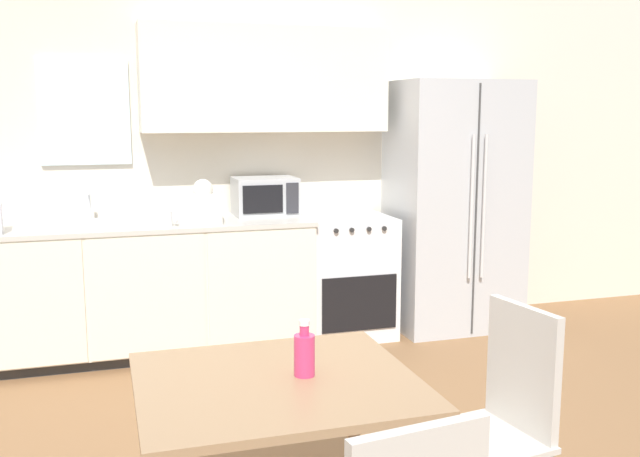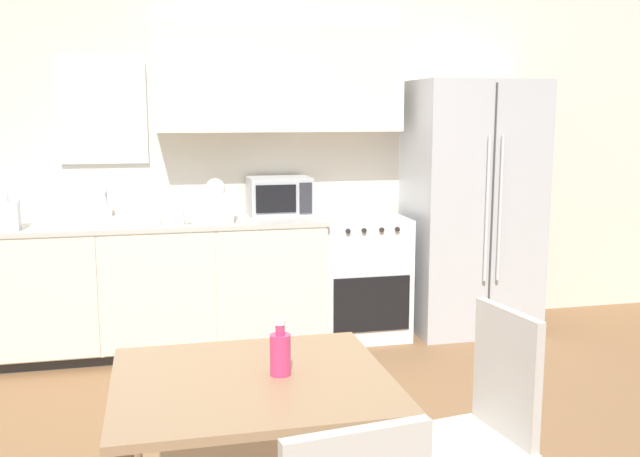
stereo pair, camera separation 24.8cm
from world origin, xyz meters
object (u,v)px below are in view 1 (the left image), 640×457
Objects in this scene: oven_range at (345,276)px; dining_chair_side at (503,410)px; coffee_mug at (167,219)px; drink_bottle at (304,353)px; refrigerator at (454,206)px; dining_table at (277,410)px; microwave at (265,196)px.

dining_chair_side is (-0.29, -2.66, 0.09)m from oven_range.
drink_bottle is at bearing -83.74° from coffee_mug.
coffee_mug is 2.67m from dining_chair_side.
drink_bottle is at bearing -112.04° from oven_range.
dining_table is (-2.01, -2.56, -0.32)m from refrigerator.
oven_range is at bearing 178.10° from refrigerator.
refrigerator is (0.86, -0.03, 0.49)m from oven_range.
oven_range is at bearing -14.71° from dining_chair_side.
coffee_mug reaches higher than drink_bottle.
coffee_mug reaches higher than dining_chair_side.
dining_chair_side is (0.29, -2.76, -0.51)m from microwave.
coffee_mug is 0.59× the size of drink_bottle.
oven_range is at bearing 10.02° from coffee_mug.
dining_chair_side reaches higher than oven_range.
oven_range is 2.68m from dining_chair_side.
refrigerator is at bearing -1.90° from oven_range.
microwave is at bearing 78.10° from dining_table.
refrigerator is 2.01× the size of dining_chair_side.
refrigerator reaches higher than dining_chair_side.
oven_range is at bearing -10.24° from microwave.
oven_range reaches higher than dining_table.
refrigerator is at bearing 53.26° from drink_bottle.
coffee_mug is 0.13× the size of dining_chair_side.
refrigerator reaches higher than drink_bottle.
dining_chair_side is at bearing -4.60° from dining_table.
refrigerator is 3.27m from dining_table.
dining_table is 1.03× the size of dining_chair_side.
microwave reaches higher than coffee_mug.
refrigerator reaches higher than dining_table.
dining_chair_side and drink_bottle have the same top height.
microwave is at bearing 174.71° from refrigerator.
refrigerator reaches higher than microwave.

